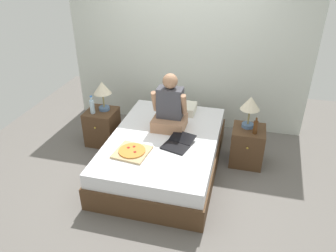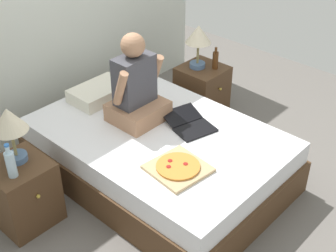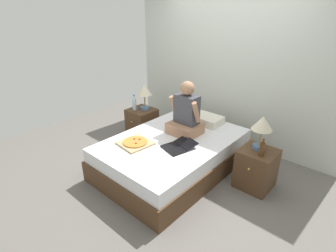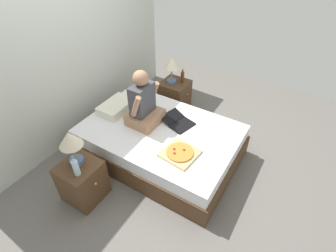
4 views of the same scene
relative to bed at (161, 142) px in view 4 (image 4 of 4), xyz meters
The scene contains 13 objects.
ground_plane 0.24m from the bed, ahead, with size 5.82×5.82×0.00m, color #66605B.
wall_back 1.74m from the bed, 90.00° to the left, with size 3.82×0.12×2.50m, color silver.
bed is the anchor object (origin of this frame).
nightstand_left 1.16m from the bed, 159.45° to the left, with size 0.44×0.47×0.54m.
lamp_on_left_nightstand 1.30m from the bed, 156.40° to the left, with size 0.26×0.26×0.45m.
water_bottle 1.28m from the bed, 164.76° to the left, with size 0.07×0.07×0.28m.
nightstand_right 1.16m from the bed, 20.55° to the left, with size 0.44×0.47×0.54m.
lamp_on_right_nightstand 1.31m from the bed, 23.40° to the left, with size 0.26×0.26×0.45m.
beer_bottle 1.26m from the bed, 14.90° to the left, with size 0.06×0.06×0.23m.
pillow 0.84m from the bed, 88.45° to the left, with size 0.52×0.34×0.12m, color silver.
person_seated 0.60m from the bed, 87.27° to the left, with size 0.47×0.40×0.78m.
laptop 0.39m from the bed, 36.23° to the right, with size 0.42×0.48×0.07m.
pizza_box 0.61m from the bed, 121.05° to the right, with size 0.44×0.44×0.05m.
Camera 4 is at (-2.25, -1.51, 2.78)m, focal length 28.00 mm.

